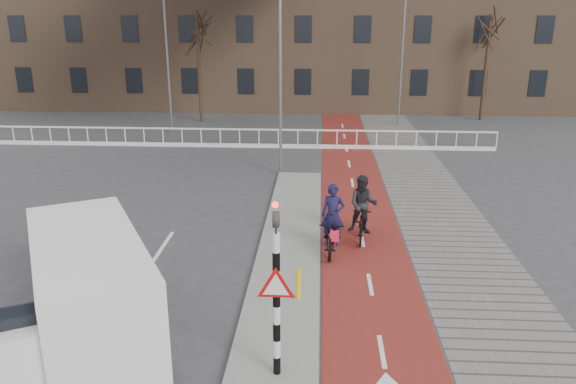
{
  "coord_description": "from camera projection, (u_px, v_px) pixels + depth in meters",
  "views": [
    {
      "loc": [
        0.14,
        -11.12,
        6.72
      ],
      "look_at": [
        -0.8,
        5.0,
        1.5
      ],
      "focal_mm": 35.0,
      "sensor_mm": 36.0,
      "label": 1
    }
  ],
  "objects": [
    {
      "name": "van",
      "position": [
        90.0,
        286.0,
        11.86
      ],
      "size": [
        4.34,
        5.57,
        2.24
      ],
      "rotation": [
        0.0,
        0.0,
        0.5
      ],
      "color": "white",
      "rests_on": "ground"
    },
    {
      "name": "bike_lane",
      "position": [
        354.0,
        190.0,
        22.06
      ],
      "size": [
        2.5,
        60.0,
        0.01
      ],
      "primitive_type": "cube",
      "color": "maroon",
      "rests_on": "ground"
    },
    {
      "name": "cyclist_near",
      "position": [
        333.0,
        230.0,
        16.18
      ],
      "size": [
        0.86,
        2.04,
        2.06
      ],
      "rotation": [
        0.0,
        0.0,
        -0.09
      ],
      "color": "black",
      "rests_on": "bike_lane"
    },
    {
      "name": "bollard",
      "position": [
        298.0,
        284.0,
        13.41
      ],
      "size": [
        0.12,
        0.12,
        0.76
      ],
      "primitive_type": "cylinder",
      "color": "yellow",
      "rests_on": "curb_island"
    },
    {
      "name": "streetlight_left",
      "position": [
        168.0,
        62.0,
        31.26
      ],
      "size": [
        0.12,
        0.12,
        7.99
      ],
      "primitive_type": "cylinder",
      "color": "slate",
      "rests_on": "ground"
    },
    {
      "name": "tree_mid",
      "position": [
        199.0,
        69.0,
        34.78
      ],
      "size": [
        0.22,
        0.22,
        6.59
      ],
      "primitive_type": "cylinder",
      "color": "black",
      "rests_on": "ground"
    },
    {
      "name": "traffic_signal",
      "position": [
        276.0,
        285.0,
        10.14
      ],
      "size": [
        0.8,
        0.8,
        3.68
      ],
      "color": "black",
      "rests_on": "curb_island"
    },
    {
      "name": "streetlight_near",
      "position": [
        280.0,
        76.0,
        23.03
      ],
      "size": [
        0.12,
        0.12,
        8.39
      ],
      "primitive_type": "cylinder",
      "color": "slate",
      "rests_on": "ground"
    },
    {
      "name": "ground",
      "position": [
        310.0,
        324.0,
        12.64
      ],
      "size": [
        120.0,
        120.0,
        0.0
      ],
      "primitive_type": "plane",
      "color": "#38383A",
      "rests_on": "ground"
    },
    {
      "name": "railing",
      "position": [
        220.0,
        141.0,
        28.97
      ],
      "size": [
        28.0,
        0.1,
        0.99
      ],
      "color": "silver",
      "rests_on": "ground"
    },
    {
      "name": "cyclist_far",
      "position": [
        363.0,
        214.0,
        17.04
      ],
      "size": [
        0.95,
        1.96,
        2.04
      ],
      "rotation": [
        0.0,
        0.0,
        -0.12
      ],
      "color": "black",
      "rests_on": "bike_lane"
    },
    {
      "name": "sidewalk",
      "position": [
        426.0,
        191.0,
        21.9
      ],
      "size": [
        3.0,
        60.0,
        0.01
      ],
      "primitive_type": "cube",
      "color": "slate",
      "rests_on": "ground"
    },
    {
      "name": "tree_right",
      "position": [
        486.0,
        69.0,
        35.35
      ],
      "size": [
        0.23,
        0.23,
        6.53
      ],
      "primitive_type": "cylinder",
      "color": "black",
      "rests_on": "ground"
    },
    {
      "name": "streetlight_right",
      "position": [
        402.0,
        51.0,
        33.41
      ],
      "size": [
        0.12,
        0.12,
        8.88
      ],
      "primitive_type": "cylinder",
      "color": "slate",
      "rests_on": "ground"
    },
    {
      "name": "curb_island",
      "position": [
        289.0,
        249.0,
        16.46
      ],
      "size": [
        1.8,
        16.0,
        0.12
      ],
      "primitive_type": "cube",
      "color": "gray",
      "rests_on": "ground"
    }
  ]
}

